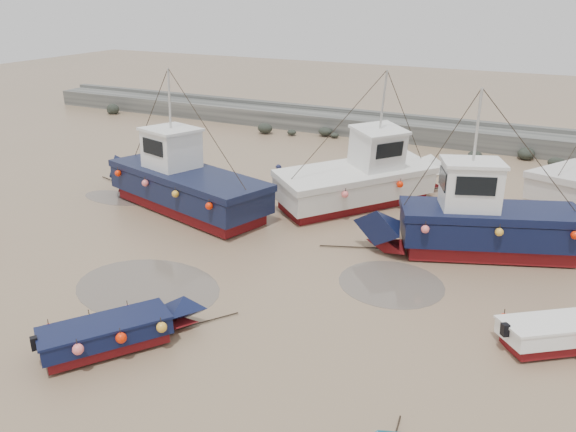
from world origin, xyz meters
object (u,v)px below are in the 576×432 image
object	(u,v)px
cabin_boat_0	(178,181)
cabin_boat_1	(366,177)
person	(278,196)
cabin_boat_2	(474,221)
dinghy_1	(119,329)

from	to	relation	value
cabin_boat_0	cabin_boat_1	distance (m)	8.64
cabin_boat_0	person	bearing A→B (deg)	-29.83
cabin_boat_2	dinghy_1	bearing A→B (deg)	122.91
dinghy_1	cabin_boat_2	distance (m)	13.19
cabin_boat_0	person	xyz separation A→B (m)	(3.39, 3.37, -1.30)
dinghy_1	cabin_boat_0	size ratio (longest dim) A/B	0.45
cabin_boat_2	person	xyz separation A→B (m)	(-9.52, 2.47, -1.36)
cabin_boat_1	cabin_boat_2	size ratio (longest dim) A/B	0.98
cabin_boat_0	person	world-z (taller)	cabin_boat_0
cabin_boat_0	cabin_boat_1	size ratio (longest dim) A/B	1.23
cabin_boat_0	cabin_boat_1	bearing A→B (deg)	-44.87
person	cabin_boat_2	bearing A→B (deg)	127.38
dinghy_1	cabin_boat_1	size ratio (longest dim) A/B	0.55
dinghy_1	cabin_boat_2	size ratio (longest dim) A/B	0.54
cabin_boat_0	person	distance (m)	4.96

